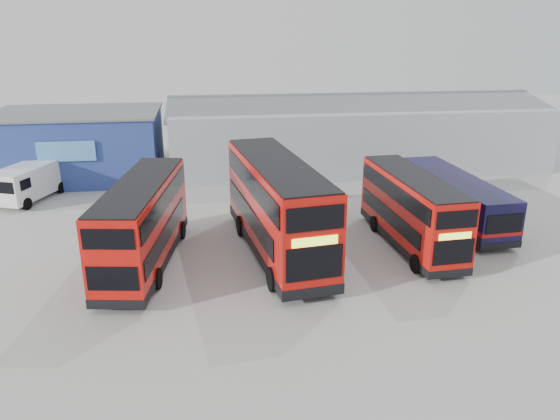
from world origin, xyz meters
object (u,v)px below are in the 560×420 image
Objects in this scene: double_decker_right at (411,211)px; single_decker_blue at (455,199)px; office_block at (79,145)px; panel_van at (29,181)px; maintenance_shed at (352,132)px; double_decker_centre at (277,209)px; double_decker_left at (143,225)px.

double_decker_right is 0.90× the size of single_decker_blue.
double_decker_right is at bearing -38.89° from office_block.
maintenance_shed is at bearing 37.68° from panel_van.
maintenance_shed is (22.00, 2.01, 0.02)m from office_block.
double_decker_centre is 1.27× the size of double_decker_right.
double_decker_right is at bearing -7.63° from double_decker_centre.
double_decker_right reaches higher than panel_van.
office_block is 26.26m from double_decker_right.
maintenance_shed is 2.54× the size of double_decker_centre.
maintenance_shed reaches higher than panel_van.
office_block reaches higher than single_decker_blue.
double_decker_centre is at bearing -14.89° from panel_van.
double_decker_left is 13.99m from double_decker_right.
office_block is 27.80m from single_decker_blue.
double_decker_right is 5.21m from single_decker_blue.
maintenance_shed is at bearing -84.55° from single_decker_blue.
double_decker_left is 18.41m from single_decker_blue.
double_decker_centre reaches higher than panel_van.
double_decker_centre reaches higher than double_decker_left.
office_block reaches higher than double_decker_left.
double_decker_right is 1.61× the size of panel_van.
office_block is 1.02× the size of double_decker_centre.
single_decker_blue is 27.88m from panel_van.
double_decker_left is 1.76× the size of panel_van.
office_block is 18.31m from double_decker_left.
double_decker_left is 6.77m from double_decker_centre.
double_decker_left is (6.46, -17.12, -0.44)m from office_block.
office_block reaches higher than double_decker_right.
office_block reaches higher than double_decker_centre.
maintenance_shed is 2.91× the size of single_decker_blue.
panel_van is at bearing -163.00° from maintenance_shed.
office_block is at bearing -174.79° from maintenance_shed.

